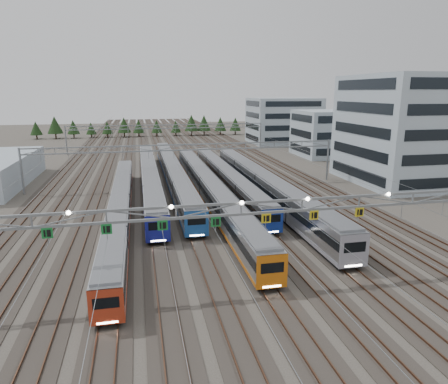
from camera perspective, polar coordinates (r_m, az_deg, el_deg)
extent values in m
plane|color=#47423A|center=(37.15, 2.34, -13.24)|extent=(400.00, 400.00, 0.00)
cube|color=#2D2823|center=(133.28, -8.44, 6.65)|extent=(54.00, 260.00, 0.08)
cube|color=brown|center=(134.10, -19.42, 6.10)|extent=(0.08, 260.00, 0.16)
cube|color=brown|center=(137.23, 2.31, 7.05)|extent=(0.08, 260.00, 0.16)
cube|color=brown|center=(133.22, -8.75, 6.69)|extent=(0.08, 260.00, 0.16)
cube|color=brown|center=(133.31, -8.13, 6.71)|extent=(0.08, 260.00, 0.16)
cube|color=black|center=(57.28, -14.47, -3.25)|extent=(2.14, 54.19, 0.32)
cube|color=#9FA2A7|center=(56.84, -14.57, -1.74)|extent=(2.52, 55.30, 2.84)
cube|color=black|center=(56.75, -14.59, -1.41)|extent=(2.58, 55.02, 0.86)
cube|color=#B1341B|center=(57.17, -14.49, -2.89)|extent=(2.57, 55.02, 0.32)
cube|color=slate|center=(56.46, -14.66, -0.27)|extent=(2.27, 54.19, 0.23)
cube|color=#B1341B|center=(31.18, -16.47, -15.48)|extent=(2.54, 0.12, 2.84)
cube|color=black|center=(30.99, -16.52, -14.96)|extent=(1.89, 0.10, 0.86)
cube|color=white|center=(31.75, -16.32, -17.48)|extent=(1.51, 0.06, 0.14)
cube|color=black|center=(74.89, -10.55, 1.05)|extent=(2.36, 59.12, 0.36)
cube|color=#9FA2A7|center=(74.52, -10.61, 2.34)|extent=(2.77, 60.32, 3.12)
cube|color=black|center=(74.45, -10.62, 2.62)|extent=(2.83, 60.02, 0.94)
cube|color=#191F97|center=(74.80, -10.56, 1.36)|extent=(2.82, 60.02, 0.35)
cube|color=slate|center=(74.21, -10.67, 3.59)|extent=(2.50, 59.12, 0.25)
cube|color=#191F97|center=(45.44, -9.43, -5.25)|extent=(2.79, 0.12, 3.12)
cube|color=black|center=(45.29, -9.45, -4.81)|extent=(2.08, 0.10, 0.94)
cube|color=white|center=(45.85, -9.36, -6.88)|extent=(1.66, 0.06, 0.15)
cube|color=black|center=(77.14, -7.26, 1.56)|extent=(2.40, 61.67, 0.36)
cube|color=#9FA2A7|center=(76.78, -7.30, 2.84)|extent=(2.82, 62.93, 3.17)
cube|color=black|center=(76.71, -7.31, 3.12)|extent=(2.88, 62.62, 0.96)
cube|color=#1F56A9|center=(77.05, -7.27, 1.87)|extent=(2.87, 62.62, 0.35)
cube|color=slate|center=(76.47, -7.34, 4.08)|extent=(2.54, 61.67, 0.25)
cube|color=#1F56A9|center=(46.54, -3.93, -4.57)|extent=(2.84, 0.12, 3.17)
cube|color=black|center=(46.39, -3.93, -4.13)|extent=(2.11, 0.10, 0.96)
cube|color=white|center=(46.94, -3.89, -6.19)|extent=(1.69, 0.06, 0.15)
cube|color=black|center=(64.92, -2.27, -0.74)|extent=(2.35, 62.83, 0.35)
cube|color=#9FA2A7|center=(64.50, -2.29, 0.74)|extent=(2.76, 64.12, 3.11)
cube|color=black|center=(64.41, -2.29, 1.06)|extent=(2.82, 63.79, 0.94)
cube|color=orange|center=(64.81, -2.28, -0.39)|extent=(2.81, 63.79, 0.35)
cube|color=slate|center=(64.13, -2.30, 2.17)|extent=(2.48, 62.83, 0.25)
cube|color=orange|center=(35.01, 6.88, -11.24)|extent=(2.78, 0.12, 3.11)
cube|color=black|center=(34.82, 6.92, -10.70)|extent=(2.07, 0.10, 0.94)
cube|color=white|center=(35.56, 6.85, -13.25)|extent=(1.66, 0.06, 0.15)
cube|color=black|center=(72.79, 0.22, 0.91)|extent=(2.28, 51.48, 0.34)
cube|color=#9FA2A7|center=(72.42, 0.22, 2.19)|extent=(2.68, 52.53, 3.02)
cube|color=black|center=(72.35, 0.22, 2.47)|extent=(2.74, 52.27, 0.91)
cube|color=#1735A5|center=(72.70, 0.22, 1.22)|extent=(2.73, 52.27, 0.34)
cube|color=slate|center=(72.11, 0.22, 3.44)|extent=(2.41, 51.48, 0.24)
cube|color=#1735A5|center=(47.99, 6.91, -4.17)|extent=(2.70, 0.12, 3.02)
cube|color=black|center=(47.85, 6.94, -3.77)|extent=(2.01, 0.10, 0.91)
cube|color=white|center=(48.36, 6.89, -5.68)|extent=(1.61, 0.06, 0.14)
cube|color=black|center=(65.81, 5.66, -0.58)|extent=(2.57, 55.91, 0.39)
cube|color=#9FA2A7|center=(65.36, 5.70, 1.02)|extent=(3.02, 57.06, 3.40)
cube|color=black|center=(65.27, 5.71, 1.37)|extent=(3.08, 56.77, 1.03)
cube|color=#9999A7|center=(65.70, 5.67, -0.19)|extent=(3.07, 56.77, 0.38)
cube|color=slate|center=(64.98, 5.74, 2.57)|extent=(2.72, 55.91, 0.27)
cube|color=#9999A7|center=(40.40, 18.11, -8.03)|extent=(3.04, 0.12, 3.40)
cube|color=black|center=(40.23, 18.18, -7.50)|extent=(2.27, 0.10, 1.03)
cube|color=white|center=(40.92, 18.00, -9.99)|extent=(1.81, 0.06, 0.16)
cube|color=gray|center=(34.27, 2.47, -1.58)|extent=(56.00, 0.22, 0.22)
cube|color=gray|center=(34.56, 2.45, -3.18)|extent=(56.00, 0.22, 0.22)
cube|color=#177730|center=(34.39, -23.95, -5.40)|extent=(0.85, 0.06, 0.85)
cube|color=#177730|center=(33.71, -16.44, -5.11)|extent=(0.85, 0.06, 0.85)
cube|color=#177730|center=(33.62, -8.75, -4.73)|extent=(0.85, 0.06, 0.85)
cube|color=#177730|center=(34.13, -1.18, -4.28)|extent=(0.85, 0.06, 0.85)
cube|color=gold|center=(35.21, 6.05, -3.77)|extent=(0.85, 0.06, 0.85)
cube|color=gold|center=(36.81, 12.74, -3.25)|extent=(0.85, 0.06, 0.85)
cube|color=gold|center=(38.87, 18.79, -2.74)|extent=(0.85, 0.06, 0.85)
cylinder|color=gray|center=(75.70, -26.94, 2.65)|extent=(0.36, 0.36, 8.00)
cylinder|color=gray|center=(81.63, 14.59, 4.47)|extent=(0.36, 0.36, 8.00)
cube|color=gray|center=(73.00, -5.45, 6.78)|extent=(56.00, 0.22, 0.22)
cube|color=gray|center=(73.13, -5.43, 6.00)|extent=(56.00, 0.22, 0.22)
cylinder|color=gray|center=(119.28, -21.64, 6.86)|extent=(0.36, 0.36, 8.00)
cylinder|color=gray|center=(123.13, 5.22, 7.99)|extent=(0.36, 0.36, 8.00)
cube|color=gray|center=(117.59, -8.07, 9.48)|extent=(56.00, 0.22, 0.22)
cube|color=gray|center=(117.67, -8.06, 9.00)|extent=(56.00, 0.22, 0.22)
cube|color=#ACBFCD|center=(83.43, 24.23, 8.10)|extent=(18.00, 22.00, 20.15)
cube|color=#ACBFCD|center=(112.65, 14.20, 8.12)|extent=(14.00, 16.00, 12.16)
cube|color=#ACBFCD|center=(139.44, 8.46, 10.06)|extent=(22.00, 18.00, 15.00)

